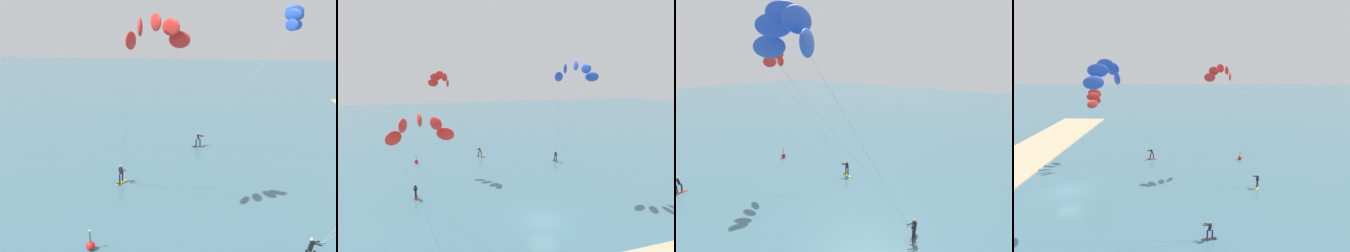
# 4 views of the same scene
# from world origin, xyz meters

# --- Properties ---
(kitesurfer_mid_water) EXTENTS (5.45, 11.11, 15.25)m
(kitesurfer_mid_water) POSITION_xyz_m (7.07, 7.47, 13.48)
(kitesurfer_mid_water) COLOR #333338
(kitesurfer_mid_water) RESTS_ON ground
(kitesurfer_far_out) EXTENTS (8.77, 6.77, 14.19)m
(kitesurfer_far_out) POSITION_xyz_m (-7.75, 18.19, 12.47)
(kitesurfer_far_out) COLOR yellow
(kitesurfer_far_out) RESTS_ON ground
(marker_buoy) EXTENTS (0.56, 0.56, 1.38)m
(marker_buoy) POSITION_xyz_m (-12.06, 21.53, 0.30)
(marker_buoy) COLOR red
(marker_buoy) RESTS_ON ground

